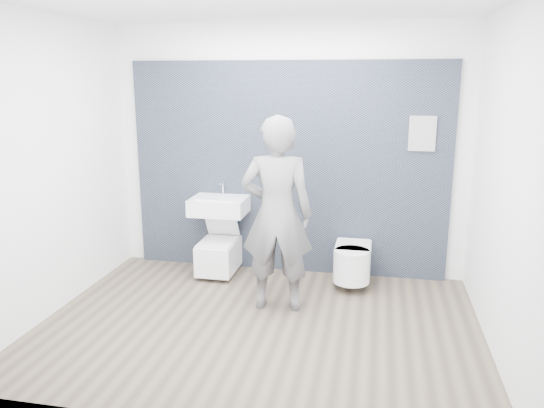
% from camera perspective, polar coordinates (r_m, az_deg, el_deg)
% --- Properties ---
extents(ground, '(4.00, 4.00, 0.00)m').
position_cam_1_polar(ground, '(5.02, -1.39, -12.78)').
color(ground, brown).
rests_on(ground, ground).
extents(room_shell, '(4.00, 4.00, 4.00)m').
position_cam_1_polar(room_shell, '(4.52, -1.52, 7.37)').
color(room_shell, white).
rests_on(room_shell, ground).
extents(tile_wall, '(3.60, 0.06, 2.40)m').
position_cam_1_polar(tile_wall, '(6.34, 1.57, -6.98)').
color(tile_wall, black).
rests_on(tile_wall, ground).
extents(washbasin, '(0.62, 0.47, 0.47)m').
position_cam_1_polar(washbasin, '(6.03, -5.73, -0.14)').
color(washbasin, white).
rests_on(washbasin, ground).
extents(toilet_square, '(0.40, 0.58, 0.73)m').
position_cam_1_polar(toilet_square, '(6.13, -5.75, -5.36)').
color(toilet_square, white).
rests_on(toilet_square, ground).
extents(toilet_rounded, '(0.39, 0.66, 0.36)m').
position_cam_1_polar(toilet_rounded, '(5.83, 8.63, -6.19)').
color(toilet_rounded, white).
rests_on(toilet_rounded, ground).
extents(info_placard, '(0.28, 0.03, 0.37)m').
position_cam_1_polar(info_placard, '(6.24, 14.89, -7.82)').
color(info_placard, silver).
rests_on(info_placard, ground).
extents(visitor, '(0.73, 0.52, 1.89)m').
position_cam_1_polar(visitor, '(5.05, 0.53, -1.14)').
color(visitor, slate).
rests_on(visitor, ground).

